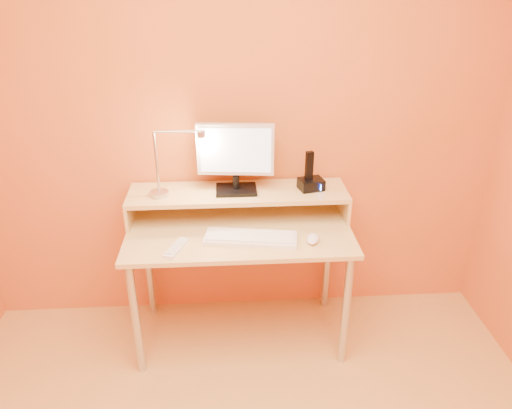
{
  "coord_description": "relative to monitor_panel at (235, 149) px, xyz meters",
  "views": [
    {
      "loc": [
        -0.06,
        -1.1,
        2.01
      ],
      "look_at": [
        0.09,
        1.13,
        0.89
      ],
      "focal_mm": 34.3,
      "sensor_mm": 36.0,
      "label": 1
    }
  ],
  "objects": [
    {
      "name": "lamp_head",
      "position": [
        -0.17,
        -0.04,
        0.1
      ],
      "size": [
        0.04,
        0.04,
        0.03
      ],
      "primitive_type": "cylinder",
      "color": "#B9B9BD",
      "rests_on": "lamp_arm"
    },
    {
      "name": "desk_leg_bl",
      "position": [
        -0.54,
        0.09,
        -0.77
      ],
      "size": [
        0.04,
        0.04,
        0.69
      ],
      "primitive_type": "cylinder",
      "color": "#B9B9BD",
      "rests_on": "floor"
    },
    {
      "name": "lamp_bulb",
      "position": [
        -0.17,
        -0.04,
        0.09
      ],
      "size": [
        0.03,
        0.03,
        0.0
      ],
      "primitive_type": "cylinder",
      "color": "#FFEAC6",
      "rests_on": "lamp_head"
    },
    {
      "name": "remote_control",
      "position": [
        -0.31,
        -0.34,
        -0.39
      ],
      "size": [
        0.12,
        0.19,
        0.02
      ],
      "primitive_type": "cube",
      "rotation": [
        0.0,
        0.0,
        -0.38
      ],
      "color": "white",
      "rests_on": "desk_lower"
    },
    {
      "name": "monitor_back",
      "position": [
        0.0,
        0.02,
        0.0
      ],
      "size": [
        0.37,
        0.05,
        0.24
      ],
      "primitive_type": "cube",
      "rotation": [
        0.0,
        0.0,
        -0.1
      ],
      "color": "black",
      "rests_on": "monitor_panel"
    },
    {
      "name": "phone_handset",
      "position": [
        0.4,
        -0.01,
        -0.1
      ],
      "size": [
        0.04,
        0.03,
        0.16
      ],
      "primitive_type": "cube",
      "rotation": [
        0.0,
        0.0,
        0.24
      ],
      "color": "black",
      "rests_on": "phone_dock"
    },
    {
      "name": "monitor_screen",
      "position": [
        0.0,
        -0.02,
        0.0
      ],
      "size": [
        0.37,
        0.04,
        0.24
      ],
      "primitive_type": "cube",
      "rotation": [
        0.0,
        0.0,
        -0.1
      ],
      "color": "silver",
      "rests_on": "monitor_panel"
    },
    {
      "name": "desk_leg_br",
      "position": [
        0.56,
        0.09,
        -0.77
      ],
      "size": [
        0.04,
        0.04,
        0.69
      ],
      "primitive_type": "cylinder",
      "color": "#B9B9BD",
      "rests_on": "floor"
    },
    {
      "name": "lamp_arm",
      "position": [
        -0.29,
        -0.04,
        0.12
      ],
      "size": [
        0.24,
        0.01,
        0.01
      ],
      "primitive_type": "cylinder",
      "rotation": [
        0.0,
        1.57,
        0.0
      ],
      "color": "#B9B9BD",
      "rests_on": "lamp_post"
    },
    {
      "name": "mouse",
      "position": [
        0.38,
        -0.31,
        -0.38
      ],
      "size": [
        0.09,
        0.12,
        0.04
      ],
      "primitive_type": "ellipsoid",
      "rotation": [
        0.0,
        0.0,
        -0.3
      ],
      "color": "silver",
      "rests_on": "desk_lower"
    },
    {
      "name": "keyboard",
      "position": [
        0.06,
        -0.27,
        -0.39
      ],
      "size": [
        0.49,
        0.22,
        0.02
      ],
      "primitive_type": "cube",
      "rotation": [
        0.0,
        0.0,
        -0.16
      ],
      "color": "white",
      "rests_on": "desk_lower"
    },
    {
      "name": "shelf_riser_right",
      "position": [
        0.6,
        -0.01,
        -0.33
      ],
      "size": [
        0.02,
        0.3,
        0.14
      ],
      "primitive_type": "cube",
      "color": "tan",
      "rests_on": "desk_lower"
    },
    {
      "name": "shelf_riser_left",
      "position": [
        -0.58,
        -0.01,
        -0.33
      ],
      "size": [
        0.02,
        0.3,
        0.14
      ],
      "primitive_type": "cube",
      "color": "tan",
      "rests_on": "desk_lower"
    },
    {
      "name": "desk_lower",
      "position": [
        0.01,
        -0.16,
        -0.41
      ],
      "size": [
        1.2,
        0.6,
        0.02
      ],
      "primitive_type": "cube",
      "color": "tan",
      "rests_on": "floor"
    },
    {
      "name": "phone_led",
      "position": [
        0.46,
        -0.06,
        -0.21
      ],
      "size": [
        0.01,
        0.0,
        0.04
      ],
      "primitive_type": "cube",
      "color": "#2264FF",
      "rests_on": "phone_dock"
    },
    {
      "name": "monitor_panel",
      "position": [
        0.0,
        0.0,
        0.0
      ],
      "size": [
        0.41,
        0.08,
        0.28
      ],
      "primitive_type": "cube",
      "rotation": [
        0.0,
        0.0,
        -0.1
      ],
      "color": "silver",
      "rests_on": "monitor_neck"
    },
    {
      "name": "monitor_foot",
      "position": [
        0.0,
        -0.01,
        -0.23
      ],
      "size": [
        0.22,
        0.16,
        0.02
      ],
      "primitive_type": "cube",
      "color": "black",
      "rests_on": "desk_shelf"
    },
    {
      "name": "phone_dock",
      "position": [
        0.41,
        -0.01,
        -0.21
      ],
      "size": [
        0.15,
        0.13,
        0.06
      ],
      "primitive_type": "cube",
      "rotation": [
        0.0,
        0.0,
        0.24
      ],
      "color": "black",
      "rests_on": "desk_shelf"
    },
    {
      "name": "lamp_post",
      "position": [
        -0.41,
        -0.04,
        -0.05
      ],
      "size": [
        0.01,
        0.01,
        0.33
      ],
      "primitive_type": "cylinder",
      "color": "#B9B9BD",
      "rests_on": "lamp_base"
    },
    {
      "name": "lamp_base",
      "position": [
        -0.41,
        -0.04,
        -0.23
      ],
      "size": [
        0.1,
        0.1,
        0.02
      ],
      "primitive_type": "cylinder",
      "color": "#B9B9BD",
      "rests_on": "desk_shelf"
    },
    {
      "name": "monitor_neck",
      "position": [
        0.0,
        -0.01,
        -0.19
      ],
      "size": [
        0.04,
        0.04,
        0.07
      ],
      "primitive_type": "cylinder",
      "color": "black",
      "rests_on": "monitor_foot"
    },
    {
      "name": "desk_leg_fr",
      "position": [
        0.56,
        -0.41,
        -0.77
      ],
      "size": [
        0.04,
        0.04,
        0.69
      ],
      "primitive_type": "cylinder",
      "color": "#B9B9BD",
      "rests_on": "floor"
    },
    {
      "name": "desk_leg_fl",
      "position": [
        -0.54,
        -0.41,
        -0.77
      ],
      "size": [
        0.04,
        0.04,
        0.69
      ],
      "primitive_type": "cylinder",
      "color": "#B9B9BD",
      "rests_on": "floor"
    },
    {
      "name": "wall_back",
      "position": [
        0.01,
        0.16,
        0.13
      ],
      "size": [
        3.0,
        0.04,
        2.5
      ],
      "primitive_type": "cube",
      "color": "#CF6035",
      "rests_on": "floor"
    },
    {
      "name": "desk_shelf",
      "position": [
        0.01,
        -0.01,
        -0.25
      ],
      "size": [
        1.2,
        0.3,
        0.02
      ],
      "primitive_type": "cube",
      "color": "tan",
      "rests_on": "desk_lower"
    }
  ]
}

